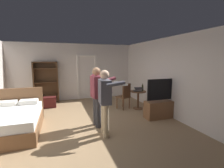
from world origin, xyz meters
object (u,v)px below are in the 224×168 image
(laptop, at_px, (138,90))
(wooden_chair, at_px, (125,95))
(tv_flatscreen, at_px, (162,106))
(person_blue_shirt, at_px, (105,98))
(bed, at_px, (14,120))
(person_striped_shirt, at_px, (97,93))
(bottle_on_table, at_px, (143,88))
(suitcase_dark, at_px, (50,102))
(bookshelf, at_px, (46,80))
(side_table, at_px, (138,97))

(laptop, height_order, wooden_chair, wooden_chair)
(tv_flatscreen, height_order, person_blue_shirt, person_blue_shirt)
(bed, bearing_deg, laptop, 10.14)
(person_striped_shirt, bearing_deg, tv_flatscreen, -0.03)
(person_striped_shirt, bearing_deg, bottle_on_table, 27.18)
(bottle_on_table, xyz_separation_m, suitcase_dark, (-3.40, 1.33, -0.61))
(tv_flatscreen, bearing_deg, laptop, 107.60)
(bookshelf, distance_m, suitcase_dark, 1.20)
(bookshelf, bearing_deg, person_blue_shirt, -67.81)
(side_table, distance_m, wooden_chair, 0.53)
(bed, bearing_deg, tv_flatscreen, -4.64)
(bed, bearing_deg, person_striped_shirt, -9.18)
(side_table, bearing_deg, person_blue_shirt, -136.39)
(wooden_chair, height_order, person_blue_shirt, person_blue_shirt)
(wooden_chair, bearing_deg, bookshelf, 145.01)
(bed, xyz_separation_m, bookshelf, (0.65, 2.93, 0.68))
(person_striped_shirt, height_order, suitcase_dark, person_striped_shirt)
(suitcase_dark, bearing_deg, side_table, -20.12)
(bed, distance_m, bottle_on_table, 4.29)
(person_blue_shirt, bearing_deg, suitcase_dark, 115.66)
(bookshelf, relative_size, wooden_chair, 1.83)
(laptop, height_order, bottle_on_table, bottle_on_table)
(side_table, xyz_separation_m, person_blue_shirt, (-1.82, -1.74, 0.48))
(person_blue_shirt, bearing_deg, person_striped_shirt, 95.04)
(bed, height_order, person_blue_shirt, person_blue_shirt)
(bed, xyz_separation_m, wooden_chair, (3.55, 0.89, 0.24))
(wooden_chair, xyz_separation_m, suitcase_dark, (-2.75, 1.12, -0.33))
(bed, height_order, wooden_chair, bed)
(wooden_chair, bearing_deg, person_striped_shirt, -137.72)
(side_table, xyz_separation_m, bottle_on_table, (0.14, -0.08, 0.35))
(bed, distance_m, bookshelf, 3.07)
(tv_flatscreen, height_order, bottle_on_table, tv_flatscreen)
(bottle_on_table, height_order, wooden_chair, bottle_on_table)
(person_blue_shirt, bearing_deg, bookshelf, 112.19)
(person_blue_shirt, xyz_separation_m, person_striped_shirt, (-0.05, 0.62, 0.02))
(bottle_on_table, xyz_separation_m, person_blue_shirt, (-1.96, -1.66, 0.13))
(bookshelf, distance_m, person_blue_shirt, 4.21)
(bottle_on_table, relative_size, wooden_chair, 0.29)
(bookshelf, xyz_separation_m, suitcase_dark, (0.16, -0.91, -0.77))
(side_table, height_order, bottle_on_table, bottle_on_table)
(bed, relative_size, bottle_on_table, 6.92)
(side_table, bearing_deg, bottle_on_table, -29.74)
(person_blue_shirt, bearing_deg, laptop, 43.44)
(side_table, bearing_deg, bed, -169.36)
(bookshelf, height_order, person_striped_shirt, bookshelf)
(side_table, distance_m, person_striped_shirt, 2.24)
(bed, relative_size, laptop, 5.61)
(laptop, height_order, suitcase_dark, laptop)
(tv_flatscreen, relative_size, person_blue_shirt, 0.78)
(person_striped_shirt, bearing_deg, suitcase_dark, 120.25)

